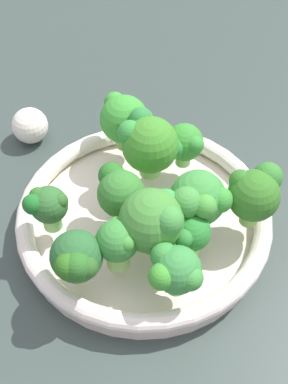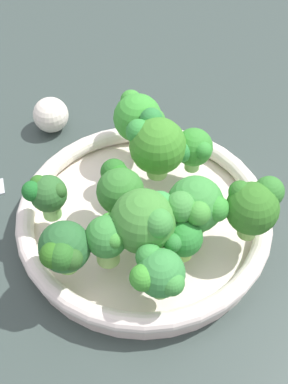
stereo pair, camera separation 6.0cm
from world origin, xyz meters
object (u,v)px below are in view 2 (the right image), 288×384
at_px(broccoli_floret_0, 119,188).
at_px(broccoli_floret_3, 145,221).
at_px(broccoli_floret_5, 47,194).
at_px(broccoli_floret_9, 139,118).
at_px(bowl, 144,219).
at_px(broccoli_floret_11, 64,249).
at_px(broccoli_floret_10, 195,206).
at_px(garlic_bulb, 51,115).
at_px(broccoli_floret_6, 254,206).
at_px(broccoli_floret_1, 158,273).
at_px(broccoli_floret_4, 156,144).
at_px(broccoli_floret_8, 193,149).
at_px(broccoli_floret_7, 183,237).
at_px(broccoli_floret_2, 106,236).

xyz_separation_m(broccoli_floret_0, broccoli_floret_3, (-0.01, -0.06, 0.01)).
bearing_deg(broccoli_floret_5, broccoli_floret_9, 15.22).
xyz_separation_m(bowl, broccoli_floret_11, (-0.11, -0.02, 0.06)).
relative_size(broccoli_floret_10, broccoli_floret_11, 1.18).
distance_m(broccoli_floret_9, garlic_bulb, 0.15).
bearing_deg(broccoli_floret_0, garlic_bulb, 85.76).
relative_size(bowl, broccoli_floret_0, 4.66).
distance_m(broccoli_floret_5, broccoli_floret_6, 0.22).
distance_m(broccoli_floret_0, broccoli_floret_10, 0.09).
bearing_deg(broccoli_floret_10, bowl, 116.87).
height_order(bowl, broccoli_floret_6, broccoli_floret_6).
height_order(broccoli_floret_5, broccoli_floret_10, broccoli_floret_10).
bearing_deg(broccoli_floret_1, broccoli_floret_5, 106.36).
distance_m(broccoli_floret_3, broccoli_floret_4, 0.11).
distance_m(broccoli_floret_5, broccoli_floret_8, 0.18).
relative_size(broccoli_floret_0, broccoli_floret_6, 0.88).
relative_size(broccoli_floret_4, broccoli_floret_7, 1.57).
height_order(broccoli_floret_2, broccoli_floret_10, broccoli_floret_10).
xyz_separation_m(broccoli_floret_1, broccoli_floret_9, (0.10, 0.19, 0.01)).
bearing_deg(broccoli_floret_7, broccoli_floret_10, 32.08).
height_order(broccoli_floret_4, broccoli_floret_6, broccoli_floret_4).
bearing_deg(garlic_bulb, broccoli_floret_9, -64.21).
xyz_separation_m(broccoli_floret_6, broccoli_floret_9, (-0.02, 0.18, -0.00)).
relative_size(broccoli_floret_6, broccoli_floret_8, 1.25).
relative_size(broccoli_floret_7, broccoli_floret_10, 0.69).
bearing_deg(broccoli_floret_4, broccoli_floret_3, -130.09).
relative_size(bowl, garlic_bulb, 6.04).
height_order(broccoli_floret_0, broccoli_floret_4, broccoli_floret_4).
distance_m(bowl, broccoli_floret_7, 0.09).
xyz_separation_m(broccoli_floret_5, broccoli_floret_8, (0.17, -0.03, -0.00)).
relative_size(broccoli_floret_5, broccoli_floret_10, 0.78).
bearing_deg(broccoli_floret_0, broccoli_floret_5, 152.17).
distance_m(bowl, broccoli_floret_5, 0.12).
bearing_deg(broccoli_floret_7, broccoli_floret_1, -152.69).
bearing_deg(garlic_bulb, broccoli_floret_8, -65.72).
distance_m(broccoli_floret_0, broccoli_floret_3, 0.06).
relative_size(broccoli_floret_2, garlic_bulb, 1.27).
bearing_deg(broccoli_floret_0, broccoli_floret_4, 20.55).
height_order(broccoli_floret_2, broccoli_floret_9, broccoli_floret_9).
xyz_separation_m(broccoli_floret_1, broccoli_floret_5, (-0.04, 0.15, 0.00)).
bearing_deg(broccoli_floret_7, garlic_bulb, 91.37).
relative_size(broccoli_floret_5, garlic_bulb, 1.16).
relative_size(broccoli_floret_0, broccoli_floret_9, 0.82).
distance_m(broccoli_floret_1, broccoli_floret_11, 0.10).
bearing_deg(broccoli_floret_6, broccoli_floret_4, 104.63).
bearing_deg(bowl, broccoli_floret_6, -49.27).
relative_size(broccoli_floret_1, broccoli_floret_4, 0.75).
bearing_deg(broccoli_floret_8, broccoli_floret_4, 152.43).
relative_size(broccoli_floret_8, broccoli_floret_9, 0.75).
bearing_deg(broccoli_floret_11, broccoli_floret_9, 34.63).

